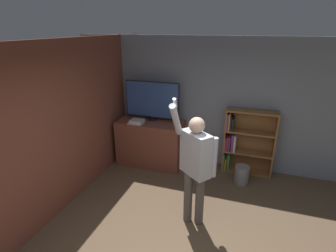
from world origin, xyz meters
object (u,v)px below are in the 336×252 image
object	(u,v)px
waste_bin	(242,175)
bookshelf	(244,142)
person	(195,162)
television	(152,100)
game_console	(137,122)

from	to	relation	value
waste_bin	bookshelf	bearing A→B (deg)	93.88
bookshelf	person	distance (m)	1.96
television	bookshelf	bearing A→B (deg)	4.22
person	game_console	bearing A→B (deg)	176.79
person	waste_bin	xyz separation A→B (m)	(0.64, 1.35, -0.87)
television	waste_bin	xyz separation A→B (m)	(1.96, -0.33, -1.23)
game_console	waste_bin	distance (m)	2.34
television	game_console	distance (m)	0.55
television	bookshelf	world-z (taller)	television
television	game_console	xyz separation A→B (m)	(-0.22, -0.32, -0.39)
bookshelf	television	bearing A→B (deg)	-175.78
game_console	bookshelf	distance (m)	2.23
television	waste_bin	world-z (taller)	television
person	waste_bin	bearing A→B (deg)	102.83
game_console	bookshelf	xyz separation A→B (m)	(2.15, 0.47, -0.35)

